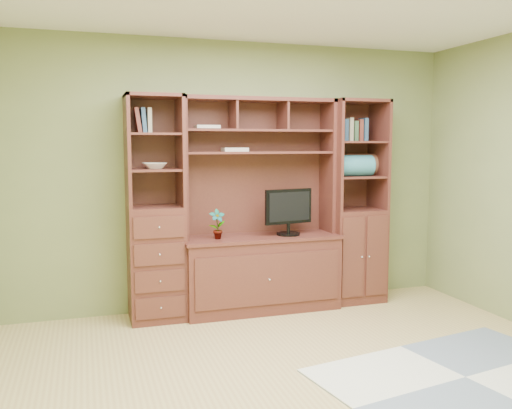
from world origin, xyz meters
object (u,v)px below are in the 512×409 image
object	(u,v)px
center_hutch	(261,206)
left_tower	(155,209)
right_tower	(355,202)
monitor	(289,203)

from	to	relation	value
center_hutch	left_tower	size ratio (longest dim) A/B	1.00
left_tower	right_tower	world-z (taller)	same
center_hutch	monitor	distance (m)	0.27
center_hutch	left_tower	xyz separation A→B (m)	(-1.00, 0.04, 0.00)
left_tower	right_tower	xyz separation A→B (m)	(2.02, 0.00, 0.00)
left_tower	right_tower	size ratio (longest dim) A/B	1.00
right_tower	monitor	xyz separation A→B (m)	(-0.76, -0.07, 0.01)
center_hutch	monitor	bearing A→B (deg)	-7.43
right_tower	center_hutch	bearing A→B (deg)	-177.77
left_tower	center_hutch	bearing A→B (deg)	-2.29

